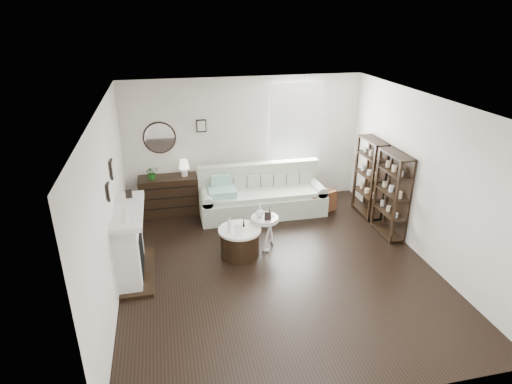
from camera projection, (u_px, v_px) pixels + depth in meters
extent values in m
plane|color=black|center=(277.00, 266.00, 7.10)|extent=(5.50, 5.50, 0.00)
plane|color=white|center=(281.00, 104.00, 6.03)|extent=(5.50, 5.50, 0.00)
plane|color=white|center=(245.00, 142.00, 9.03)|extent=(5.00, 0.00, 5.00)
plane|color=white|center=(354.00, 302.00, 4.10)|extent=(5.00, 0.00, 5.00)
plane|color=white|center=(109.00, 207.00, 6.07)|extent=(0.00, 5.50, 5.50)
plane|color=white|center=(425.00, 179.00, 7.05)|extent=(0.00, 5.50, 5.50)
cube|color=white|center=(295.00, 128.00, 9.13)|extent=(1.00, 0.02, 1.80)
cube|color=white|center=(296.00, 128.00, 9.08)|extent=(1.15, 0.02, 1.90)
cylinder|color=silver|center=(159.00, 138.00, 8.58)|extent=(0.60, 0.03, 0.60)
cube|color=black|center=(201.00, 126.00, 8.67)|extent=(0.20, 0.03, 0.26)
cube|color=silver|center=(129.00, 244.00, 6.69)|extent=(0.34, 1.20, 1.10)
cube|color=black|center=(132.00, 252.00, 6.76)|extent=(0.30, 0.65, 0.70)
cube|color=silver|center=(128.00, 211.00, 6.47)|extent=(0.44, 1.35, 0.08)
cube|color=black|center=(138.00, 272.00, 6.91)|extent=(0.50, 1.40, 0.05)
cylinder|color=silver|center=(125.00, 215.00, 6.01)|extent=(0.08, 0.08, 0.22)
cube|color=black|center=(129.00, 194.00, 6.79)|extent=(0.10, 0.03, 0.14)
cube|color=black|center=(109.00, 192.00, 5.93)|extent=(0.03, 0.18, 0.24)
cube|color=black|center=(112.00, 169.00, 6.48)|extent=(0.03, 0.22, 0.28)
cube|color=black|center=(369.00, 177.00, 8.63)|extent=(0.30, 0.80, 1.60)
cylinder|color=beige|center=(373.00, 195.00, 8.51)|extent=(0.08, 0.08, 0.11)
cylinder|color=beige|center=(367.00, 190.00, 8.74)|extent=(0.08, 0.08, 0.11)
cylinder|color=beige|center=(362.00, 186.00, 8.96)|extent=(0.08, 0.08, 0.11)
cylinder|color=beige|center=(375.00, 176.00, 8.35)|extent=(0.08, 0.08, 0.11)
cylinder|color=beige|center=(369.00, 172.00, 8.58)|extent=(0.08, 0.08, 0.11)
cylinder|color=beige|center=(364.00, 168.00, 8.80)|extent=(0.08, 0.08, 0.11)
cylinder|color=beige|center=(377.00, 157.00, 8.20)|extent=(0.08, 0.08, 0.11)
cylinder|color=beige|center=(371.00, 153.00, 8.42)|extent=(0.08, 0.08, 0.11)
cylinder|color=beige|center=(366.00, 149.00, 8.64)|extent=(0.08, 0.08, 0.11)
cube|color=black|center=(392.00, 195.00, 7.82)|extent=(0.30, 0.80, 1.60)
cylinder|color=beige|center=(396.00, 215.00, 7.70)|extent=(0.08, 0.08, 0.11)
cylinder|color=beige|center=(389.00, 209.00, 7.93)|extent=(0.08, 0.08, 0.11)
cylinder|color=beige|center=(382.00, 203.00, 8.15)|extent=(0.08, 0.08, 0.11)
cylinder|color=beige|center=(399.00, 194.00, 7.55)|extent=(0.08, 0.08, 0.11)
cylinder|color=beige|center=(392.00, 189.00, 7.77)|extent=(0.08, 0.08, 0.11)
cylinder|color=beige|center=(385.00, 184.00, 7.99)|extent=(0.08, 0.08, 0.11)
cylinder|color=beige|center=(402.00, 173.00, 7.39)|extent=(0.08, 0.08, 0.11)
cylinder|color=beige|center=(394.00, 168.00, 7.61)|extent=(0.08, 0.08, 0.11)
cylinder|color=beige|center=(387.00, 164.00, 7.84)|extent=(0.08, 0.08, 0.11)
cube|color=#B3BDA9|center=(262.00, 204.00, 8.85)|extent=(2.56, 0.89, 0.41)
cube|color=#B3BDA9|center=(263.00, 194.00, 8.72)|extent=(2.22, 0.71, 0.10)
cube|color=#B3BDA9|center=(259.00, 181.00, 9.00)|extent=(2.56, 0.20, 0.79)
cube|color=#B3BDA9|center=(206.00, 207.00, 8.60)|extent=(0.22, 0.84, 0.51)
cube|color=#B3BDA9|center=(316.00, 197.00, 9.06)|extent=(0.22, 0.84, 0.51)
cube|color=#28966B|center=(222.00, 192.00, 8.49)|extent=(0.56, 0.46, 0.14)
cube|color=brown|center=(322.00, 202.00, 8.91)|extent=(0.70, 0.45, 0.44)
cube|color=black|center=(169.00, 195.00, 8.83)|extent=(1.19, 0.49, 0.79)
cube|color=black|center=(170.00, 208.00, 8.67)|extent=(1.14, 0.01, 0.02)
cube|color=black|center=(169.00, 198.00, 8.58)|extent=(1.14, 0.01, 0.02)
cube|color=black|center=(168.00, 188.00, 8.50)|extent=(1.14, 0.01, 0.01)
imported|color=#175017|center=(152.00, 173.00, 8.52)|extent=(0.31, 0.29, 0.28)
cylinder|color=black|center=(240.00, 243.00, 7.34)|extent=(0.67, 0.67, 0.47)
cylinder|color=silver|center=(240.00, 230.00, 7.24)|extent=(0.73, 0.73, 0.04)
cylinder|color=white|center=(265.00, 218.00, 7.47)|extent=(0.48, 0.48, 0.03)
cylinder|color=silver|center=(265.00, 220.00, 7.49)|extent=(0.49, 0.49, 0.02)
cylinder|color=silver|center=(265.00, 233.00, 7.59)|extent=(0.04, 0.04, 0.55)
cylinder|color=silver|center=(230.00, 225.00, 7.07)|extent=(0.06, 0.06, 0.27)
cube|color=white|center=(239.00, 230.00, 7.02)|extent=(0.14, 0.08, 0.18)
cube|color=black|center=(268.00, 216.00, 7.33)|extent=(0.12, 0.07, 0.15)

